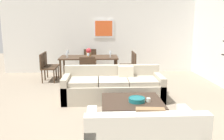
# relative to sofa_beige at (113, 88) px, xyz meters

# --- Properties ---
(ground_plane) EXTENTS (18.00, 18.00, 0.00)m
(ground_plane) POSITION_rel_sofa_beige_xyz_m (0.14, -0.34, -0.29)
(ground_plane) COLOR gray
(back_wall_unit) EXTENTS (8.40, 0.09, 2.70)m
(back_wall_unit) POSITION_rel_sofa_beige_xyz_m (0.43, 3.19, 1.06)
(back_wall_unit) COLOR silver
(back_wall_unit) RESTS_ON ground
(sofa_beige) EXTENTS (2.34, 0.90, 0.78)m
(sofa_beige) POSITION_rel_sofa_beige_xyz_m (0.00, 0.00, 0.00)
(sofa_beige) COLOR #B2A893
(sofa_beige) RESTS_ON ground
(loveseat_white) EXTENTS (1.50, 0.90, 0.78)m
(loveseat_white) POSITION_rel_sofa_beige_xyz_m (0.25, -2.53, 0.00)
(loveseat_white) COLOR silver
(loveseat_white) RESTS_ON ground
(coffee_table) EXTENTS (1.13, 1.01, 0.38)m
(coffee_table) POSITION_rel_sofa_beige_xyz_m (0.29, -1.21, -0.10)
(coffee_table) COLOR #38281E
(coffee_table) RESTS_ON ground
(decorative_bowl) EXTENTS (0.31, 0.31, 0.08)m
(decorative_bowl) POSITION_rel_sofa_beige_xyz_m (0.37, -1.29, 0.13)
(decorative_bowl) COLOR #19666B
(decorative_bowl) RESTS_ON coffee_table
(candle_jar) EXTENTS (0.08, 0.08, 0.07)m
(candle_jar) POSITION_rel_sofa_beige_xyz_m (0.59, -1.29, 0.12)
(candle_jar) COLOR silver
(candle_jar) RESTS_ON coffee_table
(dining_table) EXTENTS (1.82, 0.87, 0.75)m
(dining_table) POSITION_rel_sofa_beige_xyz_m (-0.65, 1.98, 0.39)
(dining_table) COLOR #422D1E
(dining_table) RESTS_ON ground
(dining_chair_head) EXTENTS (0.44, 0.44, 0.88)m
(dining_chair_head) POSITION_rel_sofa_beige_xyz_m (-0.65, 2.82, 0.21)
(dining_chair_head) COLOR #422D1E
(dining_chair_head) RESTS_ON ground
(dining_chair_left_far) EXTENTS (0.44, 0.44, 0.88)m
(dining_chair_left_far) POSITION_rel_sofa_beige_xyz_m (-1.97, 2.18, 0.21)
(dining_chair_left_far) COLOR #422D1E
(dining_chair_left_far) RESTS_ON ground
(dining_chair_right_far) EXTENTS (0.44, 0.44, 0.88)m
(dining_chair_right_far) POSITION_rel_sofa_beige_xyz_m (0.66, 2.18, 0.21)
(dining_chair_right_far) COLOR #422D1E
(dining_chair_right_far) RESTS_ON ground
(dining_chair_left_near) EXTENTS (0.44, 0.44, 0.88)m
(dining_chair_left_near) POSITION_rel_sofa_beige_xyz_m (-1.97, 1.78, 0.21)
(dining_chair_left_near) COLOR #422D1E
(dining_chair_left_near) RESTS_ON ground
(dining_chair_right_near) EXTENTS (0.44, 0.44, 0.88)m
(dining_chair_right_near) POSITION_rel_sofa_beige_xyz_m (0.66, 1.78, 0.21)
(dining_chair_right_near) COLOR #422D1E
(dining_chair_right_near) RESTS_ON ground
(dining_chair_foot) EXTENTS (0.44, 0.44, 0.88)m
(dining_chair_foot) POSITION_rel_sofa_beige_xyz_m (-0.65, 1.14, 0.21)
(dining_chair_foot) COLOR #422D1E
(dining_chair_foot) RESTS_ON ground
(wine_glass_head) EXTENTS (0.07, 0.07, 0.17)m
(wine_glass_head) POSITION_rel_sofa_beige_xyz_m (-0.65, 2.35, 0.58)
(wine_glass_head) COLOR silver
(wine_glass_head) RESTS_ON dining_table
(wine_glass_left_far) EXTENTS (0.08, 0.08, 0.19)m
(wine_glass_left_far) POSITION_rel_sofa_beige_xyz_m (-1.33, 2.09, 0.59)
(wine_glass_left_far) COLOR silver
(wine_glass_left_far) RESTS_ON dining_table
(wine_glass_right_near) EXTENTS (0.07, 0.07, 0.17)m
(wine_glass_right_near) POSITION_rel_sofa_beige_xyz_m (0.02, 1.87, 0.58)
(wine_glass_right_near) COLOR silver
(wine_glass_right_near) RESTS_ON dining_table
(wine_glass_foot) EXTENTS (0.07, 0.07, 0.16)m
(wine_glass_foot) POSITION_rel_sofa_beige_xyz_m (-0.65, 1.61, 0.58)
(wine_glass_foot) COLOR silver
(wine_glass_foot) RESTS_ON dining_table
(wine_glass_left_near) EXTENTS (0.07, 0.07, 0.15)m
(wine_glass_left_near) POSITION_rel_sofa_beige_xyz_m (-1.33, 1.87, 0.56)
(wine_glass_left_near) COLOR silver
(wine_glass_left_near) RESTS_ON dining_table
(wine_glass_right_far) EXTENTS (0.07, 0.07, 0.17)m
(wine_glass_right_far) POSITION_rel_sofa_beige_xyz_m (0.02, 2.09, 0.58)
(wine_glass_right_far) COLOR silver
(wine_glass_right_far) RESTS_ON dining_table
(centerpiece_vase) EXTENTS (0.16, 0.16, 0.28)m
(centerpiece_vase) POSITION_rel_sofa_beige_xyz_m (-0.66, 1.97, 0.60)
(centerpiece_vase) COLOR olive
(centerpiece_vase) RESTS_ON dining_table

